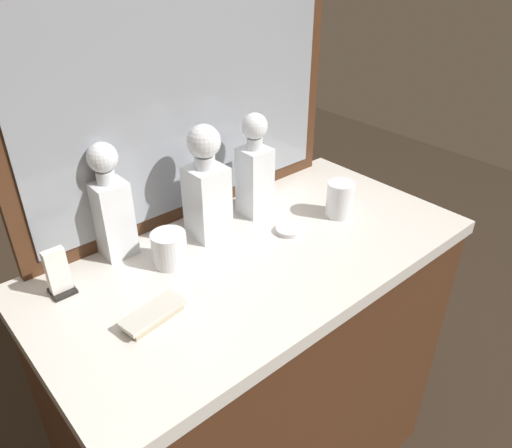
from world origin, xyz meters
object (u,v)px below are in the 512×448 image
crystal_decanter_front (207,193)px  crystal_tumbler_left (170,250)px  crystal_decanter_rear (255,174)px  crystal_decanter_far_right (112,211)px  crystal_tumbler_rear (340,201)px  silver_brush_far_right (153,315)px  porcelain_dish (289,230)px  napkin_holder (58,275)px

crystal_decanter_front → crystal_tumbler_left: bearing=-162.6°
crystal_decanter_rear → crystal_decanter_far_right: size_ratio=1.00×
crystal_decanter_rear → crystal_tumbler_rear: 0.24m
crystal_decanter_front → silver_brush_far_right: size_ratio=2.06×
crystal_decanter_rear → silver_brush_far_right: size_ratio=1.99×
porcelain_dish → crystal_tumbler_left: bearing=164.5°
crystal_decanter_rear → silver_brush_far_right: (-0.44, -0.19, -0.10)m
crystal_decanter_front → silver_brush_far_right: 0.35m
crystal_decanter_far_right → silver_brush_far_right: crystal_decanter_far_right is taller
crystal_decanter_front → crystal_decanter_far_right: crystal_decanter_front is taller
crystal_decanter_rear → crystal_tumbler_rear: crystal_decanter_rear is taller
crystal_tumbler_rear → napkin_holder: (-0.71, 0.18, 0.00)m
crystal_decanter_far_right → napkin_holder: crystal_decanter_far_right is taller
crystal_decanter_rear → napkin_holder: crystal_decanter_rear is taller
silver_brush_far_right → porcelain_dish: silver_brush_far_right is taller
crystal_decanter_rear → crystal_decanter_front: bearing=-177.4°
crystal_decanter_rear → crystal_decanter_front: size_ratio=0.96×
crystal_decanter_far_right → crystal_tumbler_left: bearing=-60.2°
crystal_tumbler_rear → silver_brush_far_right: size_ratio=0.68×
silver_brush_far_right → crystal_tumbler_left: bearing=46.8°
crystal_tumbler_rear → napkin_holder: 0.73m
crystal_tumbler_rear → crystal_decanter_rear: bearing=134.5°
napkin_holder → crystal_decanter_rear: bearing=-1.1°
crystal_tumbler_left → porcelain_dish: 0.32m
crystal_decanter_front → crystal_decanter_far_right: 0.23m
crystal_tumbler_rear → silver_brush_far_right: bearing=-177.2°
porcelain_dish → crystal_decanter_rear: bearing=89.0°
porcelain_dish → napkin_holder: napkin_holder is taller
crystal_decanter_rear → porcelain_dish: (-0.00, -0.14, -0.11)m
crystal_decanter_rear → crystal_decanter_far_right: bearing=169.5°
crystal_decanter_front → crystal_decanter_far_right: size_ratio=1.03×
crystal_tumbler_rear → crystal_decanter_far_right: bearing=156.6°
silver_brush_far_right → napkin_holder: 0.23m
crystal_decanter_front → crystal_decanter_far_right: bearing=160.3°
crystal_tumbler_rear → silver_brush_far_right: (-0.60, -0.03, -0.03)m
crystal_decanter_far_right → silver_brush_far_right: bearing=-103.2°
porcelain_dish → napkin_holder: size_ratio=0.64×
crystal_decanter_rear → crystal_decanter_front: crystal_decanter_front is taller
crystal_tumbler_rear → napkin_holder: size_ratio=0.89×
porcelain_dish → napkin_holder: (-0.54, 0.15, 0.04)m
crystal_tumbler_left → silver_brush_far_right: crystal_tumbler_left is taller
crystal_tumbler_rear → porcelain_dish: bearing=170.9°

